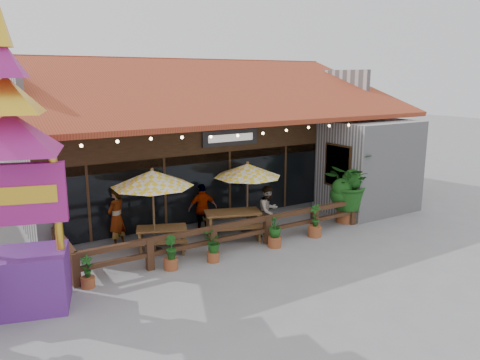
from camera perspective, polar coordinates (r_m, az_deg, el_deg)
ground at (r=16.00m, az=3.72°, el=-6.85°), size 100.00×100.00×0.00m
restaurant_building at (r=21.15m, az=-6.14°, el=4.02°), size 15.50×14.73×6.09m
patio_railing at (r=14.44m, az=-2.94°, el=-6.42°), size 10.00×2.60×0.92m
umbrella_left at (r=14.19m, az=-10.65°, el=0.16°), size 3.20×3.20×2.65m
umbrella_right at (r=15.92m, az=0.93°, el=1.16°), size 2.99×2.99×2.48m
picnic_table_left at (r=14.80m, az=-9.51°, el=-6.60°), size 1.90×1.79×0.73m
picnic_table_right at (r=15.75m, az=-0.90°, el=-4.85°), size 2.26×2.11×0.88m
thai_sign_tower at (r=11.28m, az=-26.06°, el=4.29°), size 3.41×3.41×7.43m
tropical_plant at (r=17.56m, az=12.96°, el=-0.42°), size 2.45×2.42×2.56m
diner_a at (r=15.16m, az=-14.82°, el=-4.49°), size 0.85×0.78×1.94m
diner_b at (r=15.83m, az=3.46°, el=-3.76°), size 0.97×0.83×1.73m
diner_c at (r=16.12m, az=-4.58°, el=-3.47°), size 1.08×0.60×1.73m
planter_a at (r=12.77m, az=-18.11°, el=-10.85°), size 0.35×0.35×0.87m
planter_b at (r=13.35m, az=-8.45°, el=-8.95°), size 0.40×0.40×0.98m
planter_c at (r=13.73m, az=-3.32°, el=-7.97°), size 0.64×0.59×0.88m
planter_d at (r=14.87m, az=4.26°, el=-6.31°), size 0.56×0.56×1.05m
planter_e at (r=16.00m, az=9.12°, el=-5.20°), size 0.46×0.46×1.13m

